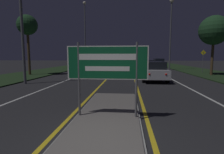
# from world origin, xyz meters

# --- Properties ---
(ground_plane) EXTENTS (160.00, 160.00, 0.00)m
(ground_plane) POSITION_xyz_m (0.00, 0.00, 0.00)
(ground_plane) COLOR #232326
(median_island) EXTENTS (1.95, 6.49, 0.10)m
(median_island) POSITION_xyz_m (0.00, 1.85, 0.04)
(median_island) COLOR #999993
(median_island) RESTS_ON ground_plane
(verge_left) EXTENTS (5.00, 100.00, 0.08)m
(verge_left) POSITION_xyz_m (-9.50, 20.00, 0.04)
(verge_left) COLOR #1E3319
(verge_left) RESTS_ON ground_plane
(verge_right) EXTENTS (5.00, 100.00, 0.08)m
(verge_right) POSITION_xyz_m (9.50, 20.00, 0.04)
(verge_right) COLOR #1E3319
(verge_right) RESTS_ON ground_plane
(centre_line_yellow_left) EXTENTS (0.12, 70.00, 0.01)m
(centre_line_yellow_left) POSITION_xyz_m (-1.16, 25.00, 0.00)
(centre_line_yellow_left) COLOR gold
(centre_line_yellow_left) RESTS_ON ground_plane
(centre_line_yellow_right) EXTENTS (0.12, 70.00, 0.01)m
(centre_line_yellow_right) POSITION_xyz_m (1.16, 25.00, 0.00)
(centre_line_yellow_right) COLOR gold
(centre_line_yellow_right) RESTS_ON ground_plane
(lane_line_white_left) EXTENTS (0.12, 70.00, 0.01)m
(lane_line_white_left) POSITION_xyz_m (-4.20, 25.00, 0.00)
(lane_line_white_left) COLOR silver
(lane_line_white_left) RESTS_ON ground_plane
(lane_line_white_right) EXTENTS (0.12, 70.00, 0.01)m
(lane_line_white_right) POSITION_xyz_m (4.20, 25.00, 0.00)
(lane_line_white_right) COLOR silver
(lane_line_white_right) RESTS_ON ground_plane
(edge_line_white_left) EXTENTS (0.10, 70.00, 0.01)m
(edge_line_white_left) POSITION_xyz_m (-7.20, 25.00, 0.00)
(edge_line_white_left) COLOR silver
(edge_line_white_left) RESTS_ON ground_plane
(edge_line_white_right) EXTENTS (0.10, 70.00, 0.01)m
(edge_line_white_right) POSITION_xyz_m (7.20, 25.00, 0.00)
(edge_line_white_right) COLOR silver
(edge_line_white_right) RESTS_ON ground_plane
(highway_sign) EXTENTS (2.33, 0.07, 2.15)m
(highway_sign) POSITION_xyz_m (0.00, 1.85, 1.60)
(highway_sign) COLOR #56565B
(highway_sign) RESTS_ON median_island
(streetlight_left_far) EXTENTS (0.52, 0.52, 10.67)m
(streetlight_left_far) POSITION_xyz_m (-6.48, 25.54, 6.68)
(streetlight_left_far) COLOR #56565B
(streetlight_left_far) RESTS_ON ground_plane
(streetlight_right_near) EXTENTS (0.57, 0.57, 9.51)m
(streetlight_right_near) POSITION_xyz_m (6.27, 21.57, 6.36)
(streetlight_right_near) COLOR #56565B
(streetlight_right_near) RESTS_ON ground_plane
(car_receding_0) EXTENTS (1.87, 4.63, 1.47)m
(car_receding_0) POSITION_xyz_m (2.55, 10.72, 0.76)
(car_receding_0) COLOR #B7B7BC
(car_receding_0) RESTS_ON ground_plane
(car_receding_1) EXTENTS (1.91, 4.57, 1.45)m
(car_receding_1) POSITION_xyz_m (2.77, 18.05, 0.78)
(car_receding_1) COLOR navy
(car_receding_1) RESTS_ON ground_plane
(car_receding_2) EXTENTS (1.87, 4.66, 1.52)m
(car_receding_2) POSITION_xyz_m (5.99, 28.72, 0.81)
(car_receding_2) COLOR navy
(car_receding_2) RESTS_ON ground_plane
(car_approaching_0) EXTENTS (1.91, 4.43, 1.38)m
(car_approaching_0) POSITION_xyz_m (-2.69, 15.15, 0.74)
(car_approaching_0) COLOR silver
(car_approaching_0) RESTS_ON ground_plane
(car_approaching_1) EXTENTS (1.95, 4.07, 1.50)m
(car_approaching_1) POSITION_xyz_m (-5.95, 23.17, 0.80)
(car_approaching_1) COLOR black
(car_approaching_1) RESTS_ON ground_plane
(warning_sign) EXTENTS (0.60, 0.06, 2.50)m
(warning_sign) POSITION_xyz_m (8.90, 17.23, 1.58)
(warning_sign) COLOR #56565B
(warning_sign) RESTS_ON verge_right
(roadside_palm_left) EXTENTS (1.92, 1.92, 5.77)m
(roadside_palm_left) POSITION_xyz_m (-9.13, 13.33, 4.80)
(roadside_palm_left) COLOR #4C3823
(roadside_palm_left) RESTS_ON verge_left
(roadside_palm_right) EXTENTS (2.73, 2.73, 5.59)m
(roadside_palm_right) POSITION_xyz_m (8.60, 14.45, 4.28)
(roadside_palm_right) COLOR #4C3823
(roadside_palm_right) RESTS_ON verge_right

